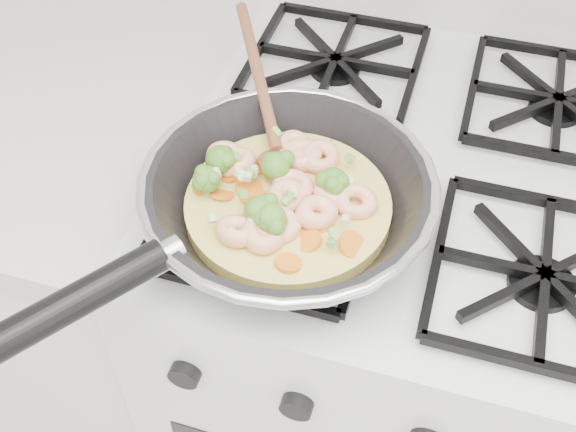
# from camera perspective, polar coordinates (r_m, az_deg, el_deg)

# --- Properties ---
(stove) EXTENTS (0.60, 0.60, 0.92)m
(stove) POSITION_cam_1_polar(r_m,az_deg,el_deg) (1.23, 7.89, -10.77)
(stove) COLOR white
(stove) RESTS_ON ground
(skillet) EXTENTS (0.36, 0.55, 0.09)m
(skillet) POSITION_cam_1_polar(r_m,az_deg,el_deg) (0.75, -0.40, 1.43)
(skillet) COLOR black
(skillet) RESTS_ON stove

